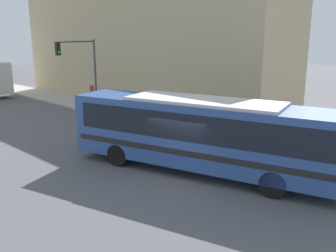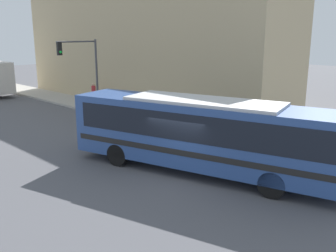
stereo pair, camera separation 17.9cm
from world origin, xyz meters
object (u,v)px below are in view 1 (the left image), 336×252
city_bus (203,131)px  fire_hydrant (181,124)px  parking_meter (126,105)px  pedestrian_near_corner (92,93)px  traffic_light_pole (82,63)px

city_bus → fire_hydrant: bearing=34.9°
fire_hydrant → parking_meter: bearing=90.0°
pedestrian_near_corner → parking_meter: bearing=-102.8°
pedestrian_near_corner → traffic_light_pole: bearing=-135.6°
city_bus → traffic_light_pole: (3.48, 13.97, 1.93)m
traffic_light_pole → fire_hydrant: bearing=-83.7°
traffic_light_pole → pedestrian_near_corner: traffic_light_pole is taller
parking_meter → pedestrian_near_corner: bearing=77.2°
city_bus → fire_hydrant: 6.95m
city_bus → fire_hydrant: size_ratio=16.46×
city_bus → traffic_light_pole: 14.53m
city_bus → pedestrian_near_corner: city_bus is taller
parking_meter → traffic_light_pole: bearing=104.8°
traffic_light_pole → parking_meter: 4.70m
traffic_light_pole → pedestrian_near_corner: bearing=44.4°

